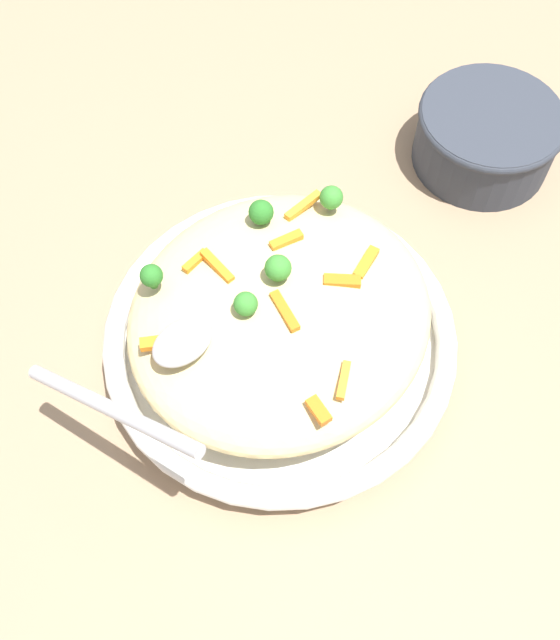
{
  "coord_description": "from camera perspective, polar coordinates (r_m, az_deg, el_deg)",
  "views": [
    {
      "loc": [
        0.23,
        0.26,
        0.67
      ],
      "look_at": [
        0.0,
        0.0,
        0.07
      ],
      "focal_mm": 41.85,
      "sensor_mm": 36.0,
      "label": 1
    }
  ],
  "objects": [
    {
      "name": "broccoli_floret_0",
      "position": [
        0.65,
        -0.15,
        3.98
      ],
      "size": [
        0.02,
        0.02,
        0.03
      ],
      "color": "#377928",
      "rests_on": "pasta_mound"
    },
    {
      "name": "companion_bowl",
      "position": [
        0.9,
        15.54,
        13.53
      ],
      "size": [
        0.16,
        0.16,
        0.07
      ],
      "color": "#333842",
      "rests_on": "ground_plane"
    },
    {
      "name": "carrot_piece_4",
      "position": [
        0.63,
        4.89,
        -4.61
      ],
      "size": [
        0.03,
        0.03,
        0.01
      ],
      "primitive_type": "cube",
      "rotation": [
        0.0,
        0.0,
        3.77
      ],
      "color": "orange",
      "rests_on": "pasta_mound"
    },
    {
      "name": "carrot_piece_9",
      "position": [
        0.67,
        4.77,
        2.98
      ],
      "size": [
        0.03,
        0.03,
        0.01
      ],
      "primitive_type": "cube",
      "rotation": [
        0.0,
        0.0,
        5.5
      ],
      "color": "orange",
      "rests_on": "pasta_mound"
    },
    {
      "name": "serving_bowl",
      "position": [
        0.73,
        -0.0,
        -1.58
      ],
      "size": [
        0.34,
        0.34,
        0.05
      ],
      "color": "white",
      "rests_on": "ground_plane"
    },
    {
      "name": "carrot_piece_1",
      "position": [
        0.65,
        -9.29,
        -1.71
      ],
      "size": [
        0.03,
        0.03,
        0.01
      ],
      "primitive_type": "cube",
      "rotation": [
        0.0,
        0.0,
        2.56
      ],
      "color": "orange",
      "rests_on": "pasta_mound"
    },
    {
      "name": "carrot_piece_3",
      "position": [
        0.68,
        -4.81,
        4.13
      ],
      "size": [
        0.01,
        0.04,
        0.01
      ],
      "primitive_type": "cube",
      "rotation": [
        0.0,
        0.0,
        4.68
      ],
      "color": "orange",
      "rests_on": "pasta_mound"
    },
    {
      "name": "broccoli_floret_2",
      "position": [
        0.72,
        3.95,
        9.32
      ],
      "size": [
        0.02,
        0.02,
        0.03
      ],
      "color": "#377928",
      "rests_on": "pasta_mound"
    },
    {
      "name": "pasta_mound",
      "position": [
        0.69,
        -0.0,
        0.41
      ],
      "size": [
        0.29,
        0.27,
        0.07
      ],
      "primitive_type": "ellipsoid",
      "color": "#DBC689",
      "rests_on": "serving_bowl"
    },
    {
      "name": "serving_spoon",
      "position": [
        0.61,
        -9.51,
        -3.56
      ],
      "size": [
        0.14,
        0.17,
        0.08
      ],
      "color": "#B7B7BC",
      "rests_on": "pasta_mound"
    },
    {
      "name": "broccoli_floret_3",
      "position": [
        0.7,
        -1.45,
        8.22
      ],
      "size": [
        0.02,
        0.02,
        0.03
      ],
      "color": "#296820",
      "rests_on": "pasta_mound"
    },
    {
      "name": "carrot_piece_0",
      "position": [
        0.69,
        -6.5,
        4.5
      ],
      "size": [
        0.03,
        0.01,
        0.01
      ],
      "primitive_type": "cube",
      "rotation": [
        0.0,
        0.0,
        3.26
      ],
      "color": "orange",
      "rests_on": "pasta_mound"
    },
    {
      "name": "broccoli_floret_1",
      "position": [
        0.67,
        -9.8,
        3.34
      ],
      "size": [
        0.02,
        0.02,
        0.03
      ],
      "color": "#296820",
      "rests_on": "pasta_mound"
    },
    {
      "name": "carrot_piece_5",
      "position": [
        0.61,
        2.97,
        -6.92
      ],
      "size": [
        0.01,
        0.03,
        0.01
      ],
      "primitive_type": "cube",
      "rotation": [
        0.0,
        0.0,
        1.41
      ],
      "color": "orange",
      "rests_on": "pasta_mound"
    },
    {
      "name": "carrot_piece_6",
      "position": [
        0.72,
        1.78,
        8.74
      ],
      "size": [
        0.04,
        0.01,
        0.01
      ],
      "primitive_type": "cube",
      "rotation": [
        0.0,
        0.0,
        0.03
      ],
      "color": "orange",
      "rests_on": "pasta_mound"
    },
    {
      "name": "carrot_piece_2",
      "position": [
        0.65,
        0.36,
        0.67
      ],
      "size": [
        0.02,
        0.04,
        0.01
      ],
      "primitive_type": "cube",
      "rotation": [
        0.0,
        0.0,
        4.46
      ],
      "color": "orange",
      "rests_on": "pasta_mound"
    },
    {
      "name": "ground_plane",
      "position": [
        0.75,
        -0.0,
        -2.5
      ],
      "size": [
        2.4,
        2.4,
        0.0
      ],
      "primitive_type": "plane",
      "color": "#9E7F60"
    },
    {
      "name": "carrot_piece_8",
      "position": [
        0.69,
        0.49,
        6.1
      ],
      "size": [
        0.03,
        0.02,
        0.01
      ],
      "primitive_type": "cube",
      "rotation": [
        0.0,
        0.0,
        2.9
      ],
      "color": "orange",
      "rests_on": "pasta_mound"
    },
    {
      "name": "carrot_piece_7",
      "position": [
        0.69,
        6.6,
        4.37
      ],
      "size": [
        0.04,
        0.02,
        0.01
      ],
      "primitive_type": "cube",
      "rotation": [
        0.0,
        0.0,
        0.33
      ],
      "color": "orange",
      "rests_on": "pasta_mound"
    },
    {
      "name": "broccoli_floret_4",
      "position": [
        0.64,
        -2.64,
        1.22
      ],
      "size": [
        0.02,
        0.02,
        0.03
      ],
      "color": "#377928",
      "rests_on": "pasta_mound"
    }
  ]
}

